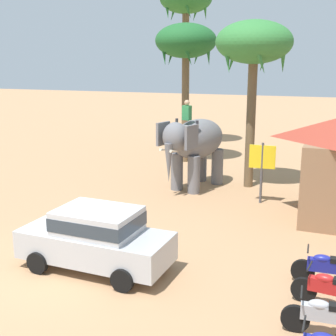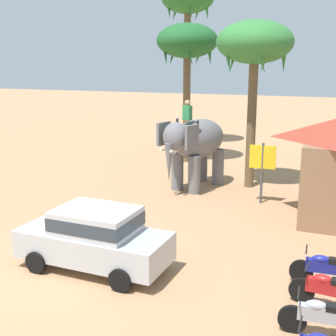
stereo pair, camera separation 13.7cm
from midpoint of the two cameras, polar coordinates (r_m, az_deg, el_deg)
The scene contains 10 objects.
ground_plane at distance 13.34m, azimuth -11.98°, elevation -11.66°, with size 120.00×120.00×0.00m, color tan.
car_sedan_foreground at distance 12.68m, azimuth -8.66°, elevation -8.30°, with size 4.21×2.09×1.70m.
elephant_with_mahout at distance 20.00m, azimuth 3.57°, elevation 3.06°, with size 2.62×4.01×3.88m.
motorcycle_second_in_row at distance 10.40m, azimuth 18.88°, elevation -16.91°, with size 1.80×0.55×0.94m.
motorcycle_mid_row at distance 11.48m, azimuth 19.48°, elevation -13.93°, with size 1.79×0.55×0.94m.
motorcycle_fourth_in_row at distance 12.50m, azimuth 19.18°, elevation -11.59°, with size 1.80×0.55×0.94m.
palm_tree_behind_elephant at distance 29.91m, azimuth 2.57°, elevation 19.38°, with size 3.20×3.20×9.96m.
palm_tree_left_of_road at distance 24.98m, azimuth 2.53°, elevation 14.94°, with size 3.20×3.20×7.32m.
palm_tree_far_back at distance 20.19m, azimuth 10.79°, elevation 14.48°, with size 3.20×3.20×7.10m.
signboard_yellow at distance 18.27m, azimuth 11.74°, elevation 0.83°, with size 1.00×0.10×2.40m.
Camera 2 is at (6.55, -10.20, 5.60)m, focal length 49.63 mm.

